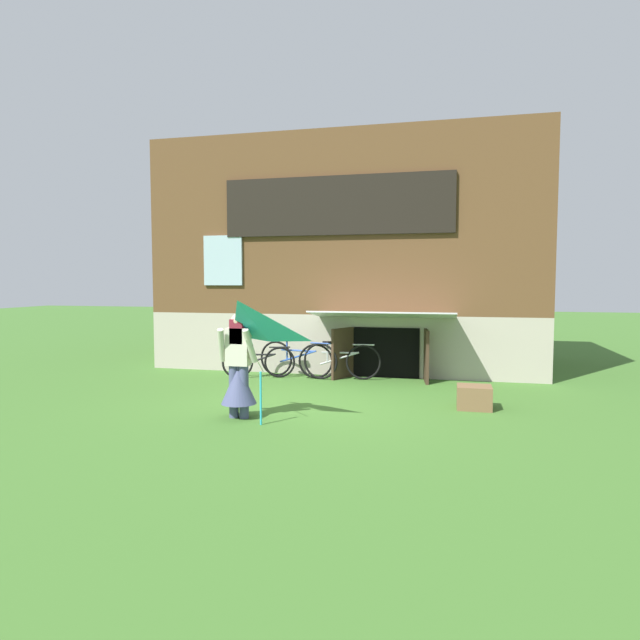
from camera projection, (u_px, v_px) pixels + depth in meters
ground_plane at (298, 407)px, 8.71m from camera, size 60.00×60.00×0.00m
log_house at (355, 257)px, 13.59m from camera, size 8.67×5.59×5.22m
person at (239, 374)px, 7.96m from camera, size 0.61×0.52×1.55m
kite at (238, 335)px, 7.29m from camera, size 1.23×1.23×1.62m
bicycle_silver at (339, 361)px, 11.13m from camera, size 1.71×0.21×0.78m
bicycle_blue at (298, 359)px, 11.32m from camera, size 1.76×0.33×0.81m
bicycle_black at (259, 362)px, 11.28m from camera, size 1.46×0.53×0.70m
wooden_crate at (474, 397)px, 8.56m from camera, size 0.53×0.45×0.37m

